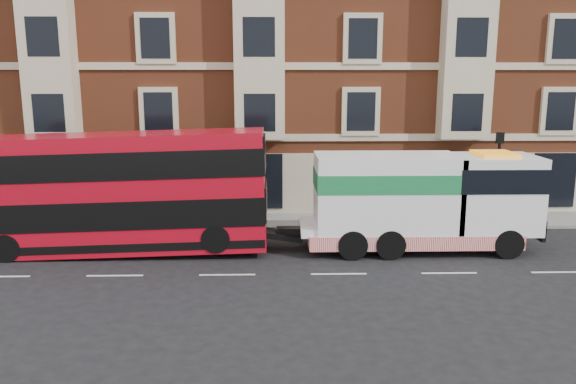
# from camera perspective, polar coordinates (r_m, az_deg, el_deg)

# --- Properties ---
(ground) EXTENTS (120.00, 120.00, 0.00)m
(ground) POSITION_cam_1_polar(r_m,az_deg,el_deg) (20.39, -6.19, -8.37)
(ground) COLOR black
(ground) RESTS_ON ground
(sidewalk) EXTENTS (90.00, 3.00, 0.15)m
(sidewalk) POSITION_cam_1_polar(r_m,az_deg,el_deg) (27.53, -4.89, -2.95)
(sidewalk) COLOR slate
(sidewalk) RESTS_ON ground
(victorian_terrace) EXTENTS (45.00, 12.00, 20.40)m
(victorian_terrace) POSITION_cam_1_polar(r_m,az_deg,el_deg) (34.29, -3.51, 16.71)
(victorian_terrace) COLOR brown
(victorian_terrace) RESTS_ON ground
(lamp_post_west) EXTENTS (0.35, 0.15, 4.35)m
(lamp_post_west) POSITION_cam_1_polar(r_m,az_deg,el_deg) (26.81, -18.07, 1.82)
(lamp_post_west) COLOR black
(lamp_post_west) RESTS_ON sidewalk
(lamp_post_east) EXTENTS (0.35, 0.15, 4.35)m
(lamp_post_east) POSITION_cam_1_polar(r_m,az_deg,el_deg) (27.64, 20.52, 1.93)
(lamp_post_east) COLOR black
(lamp_post_east) RESTS_ON sidewalk
(double_decker_bus) EXTENTS (11.80, 2.71, 4.78)m
(double_decker_bus) POSITION_cam_1_polar(r_m,az_deg,el_deg) (23.29, -16.96, 0.14)
(double_decker_bus) COLOR #B1091A
(double_decker_bus) RESTS_ON ground
(tow_truck) EXTENTS (9.45, 2.79, 3.94)m
(tow_truck) POSITION_cam_1_polar(r_m,az_deg,el_deg) (23.24, 13.10, -0.79)
(tow_truck) COLOR white
(tow_truck) RESTS_ON ground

